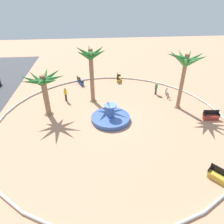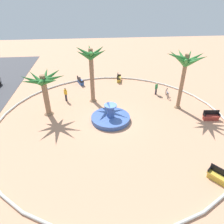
{
  "view_description": "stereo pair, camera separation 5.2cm",
  "coord_description": "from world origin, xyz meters",
  "px_view_note": "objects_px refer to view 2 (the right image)",
  "views": [
    {
      "loc": [
        -17.32,
        1.85,
        11.52
      ],
      "look_at": [
        0.03,
        0.06,
        1.0
      ],
      "focal_mm": 33.12,
      "sensor_mm": 36.0,
      "label": 1
    },
    {
      "loc": [
        -17.33,
        1.8,
        11.52
      ],
      "look_at": [
        0.03,
        0.06,
        1.0
      ],
      "focal_mm": 33.12,
      "sensor_mm": 36.0,
      "label": 2
    }
  ],
  "objects_px": {
    "palm_tree_by_curb": "(185,64)",
    "person_cyclist_helmet": "(156,88)",
    "bench_west": "(80,82)",
    "fountain": "(111,118)",
    "bench_southeast": "(119,79)",
    "palm_tree_near_fountain": "(91,63)",
    "bench_north": "(211,117)",
    "person_cyclist_photo": "(66,94)",
    "bench_east": "(219,178)",
    "palm_tree_mid_plaza": "(44,85)",
    "bicycle_red_frame": "(167,94)"
  },
  "relations": [
    {
      "from": "palm_tree_by_curb",
      "to": "bench_east",
      "type": "height_order",
      "value": "palm_tree_by_curb"
    },
    {
      "from": "bench_west",
      "to": "fountain",
      "type": "bearing_deg",
      "value": -160.93
    },
    {
      "from": "fountain",
      "to": "bench_west",
      "type": "height_order",
      "value": "fountain"
    },
    {
      "from": "fountain",
      "to": "bench_north",
      "type": "xyz_separation_m",
      "value": [
        -0.89,
        -10.12,
        0.07
      ]
    },
    {
      "from": "bench_west",
      "to": "bench_east",
      "type": "bearing_deg",
      "value": -150.83
    },
    {
      "from": "palm_tree_near_fountain",
      "to": "person_cyclist_helmet",
      "type": "height_order",
      "value": "palm_tree_near_fountain"
    },
    {
      "from": "palm_tree_by_curb",
      "to": "bench_southeast",
      "type": "height_order",
      "value": "palm_tree_by_curb"
    },
    {
      "from": "person_cyclist_photo",
      "to": "bicycle_red_frame",
      "type": "bearing_deg",
      "value": -90.66
    },
    {
      "from": "bench_north",
      "to": "person_cyclist_helmet",
      "type": "distance_m",
      "value": 7.38
    },
    {
      "from": "fountain",
      "to": "bench_east",
      "type": "xyz_separation_m",
      "value": [
        -8.4,
        -6.72,
        0.07
      ]
    },
    {
      "from": "palm_tree_by_curb",
      "to": "person_cyclist_helmet",
      "type": "relative_size",
      "value": 3.94
    },
    {
      "from": "bench_southeast",
      "to": "person_cyclist_photo",
      "type": "distance_m",
      "value": 8.83
    },
    {
      "from": "palm_tree_mid_plaza",
      "to": "bench_west",
      "type": "distance_m",
      "value": 8.86
    },
    {
      "from": "fountain",
      "to": "person_cyclist_helmet",
      "type": "distance_m",
      "value": 8.21
    },
    {
      "from": "palm_tree_by_curb",
      "to": "bench_southeast",
      "type": "bearing_deg",
      "value": 33.83
    },
    {
      "from": "bench_east",
      "to": "bench_southeast",
      "type": "xyz_separation_m",
      "value": [
        18.51,
        4.59,
        0.0
      ]
    },
    {
      "from": "palm_tree_mid_plaza",
      "to": "bicycle_red_frame",
      "type": "relative_size",
      "value": 2.7
    },
    {
      "from": "bench_west",
      "to": "bench_north",
      "type": "xyz_separation_m",
      "value": [
        -10.45,
        -13.42,
        0.0
      ]
    },
    {
      "from": "palm_tree_mid_plaza",
      "to": "person_cyclist_photo",
      "type": "xyz_separation_m",
      "value": [
        2.87,
        -1.57,
        -2.47
      ]
    },
    {
      "from": "palm_tree_by_curb",
      "to": "bench_north",
      "type": "distance_m",
      "value": 5.89
    },
    {
      "from": "fountain",
      "to": "person_cyclist_helmet",
      "type": "relative_size",
      "value": 2.45
    },
    {
      "from": "palm_tree_near_fountain",
      "to": "bicycle_red_frame",
      "type": "relative_size",
      "value": 3.73
    },
    {
      "from": "palm_tree_by_curb",
      "to": "person_cyclist_helmet",
      "type": "distance_m",
      "value": 5.57
    },
    {
      "from": "palm_tree_mid_plaza",
      "to": "bench_west",
      "type": "height_order",
      "value": "palm_tree_mid_plaza"
    },
    {
      "from": "palm_tree_near_fountain",
      "to": "bench_southeast",
      "type": "relative_size",
      "value": 3.84
    },
    {
      "from": "palm_tree_near_fountain",
      "to": "bicycle_red_frame",
      "type": "bearing_deg",
      "value": -88.63
    },
    {
      "from": "palm_tree_by_curb",
      "to": "bicycle_red_frame",
      "type": "distance_m",
      "value": 5.33
    },
    {
      "from": "bench_west",
      "to": "bench_southeast",
      "type": "bearing_deg",
      "value": -84.19
    },
    {
      "from": "fountain",
      "to": "person_cyclist_photo",
      "type": "distance_m",
      "value": 6.77
    },
    {
      "from": "fountain",
      "to": "person_cyclist_photo",
      "type": "height_order",
      "value": "fountain"
    },
    {
      "from": "palm_tree_near_fountain",
      "to": "bench_north",
      "type": "distance_m",
      "value": 13.59
    },
    {
      "from": "palm_tree_near_fountain",
      "to": "bench_north",
      "type": "bearing_deg",
      "value": -113.97
    },
    {
      "from": "fountain",
      "to": "bicycle_red_frame",
      "type": "height_order",
      "value": "fountain"
    },
    {
      "from": "palm_tree_near_fountain",
      "to": "person_cyclist_photo",
      "type": "bearing_deg",
      "value": 83.56
    },
    {
      "from": "fountain",
      "to": "palm_tree_near_fountain",
      "type": "distance_m",
      "value": 6.38
    },
    {
      "from": "bench_west",
      "to": "bicycle_red_frame",
      "type": "height_order",
      "value": "bench_west"
    },
    {
      "from": "fountain",
      "to": "person_cyclist_photo",
      "type": "relative_size",
      "value": 2.35
    },
    {
      "from": "bench_east",
      "to": "bench_southeast",
      "type": "distance_m",
      "value": 19.07
    },
    {
      "from": "fountain",
      "to": "bench_east",
      "type": "height_order",
      "value": "fountain"
    },
    {
      "from": "palm_tree_near_fountain",
      "to": "palm_tree_mid_plaza",
      "type": "xyz_separation_m",
      "value": [
        -2.51,
        4.73,
        -1.24
      ]
    },
    {
      "from": "bench_north",
      "to": "bicycle_red_frame",
      "type": "xyz_separation_m",
      "value": [
        5.45,
        2.73,
        0.04
      ]
    },
    {
      "from": "fountain",
      "to": "person_cyclist_helmet",
      "type": "bearing_deg",
      "value": -49.25
    },
    {
      "from": "palm_tree_mid_plaza",
      "to": "bicycle_red_frame",
      "type": "distance_m",
      "value": 14.36
    },
    {
      "from": "palm_tree_by_curb",
      "to": "bench_southeast",
      "type": "relative_size",
      "value": 3.76
    },
    {
      "from": "bench_southeast",
      "to": "person_cyclist_helmet",
      "type": "xyz_separation_m",
      "value": [
        -4.77,
        -4.07,
        0.54
      ]
    },
    {
      "from": "bench_east",
      "to": "palm_tree_mid_plaza",
      "type": "bearing_deg",
      "value": 52.02
    },
    {
      "from": "palm_tree_mid_plaza",
      "to": "bench_southeast",
      "type": "xyz_separation_m",
      "value": [
        8.28,
        -8.52,
        -3.05
      ]
    },
    {
      "from": "bicycle_red_frame",
      "to": "person_cyclist_helmet",
      "type": "distance_m",
      "value": 1.51
    },
    {
      "from": "palm_tree_by_curb",
      "to": "bench_north",
      "type": "xyz_separation_m",
      "value": [
        -2.73,
        -2.45,
        -4.61
      ]
    },
    {
      "from": "bench_west",
      "to": "person_cyclist_helmet",
      "type": "height_order",
      "value": "person_cyclist_helmet"
    }
  ]
}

